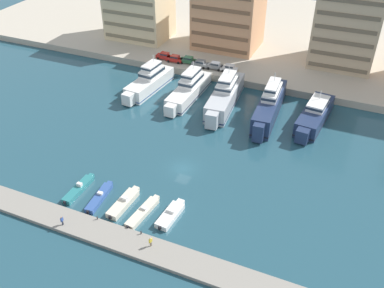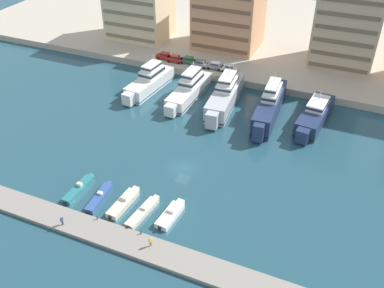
{
  "view_description": "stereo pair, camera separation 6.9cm",
  "coord_description": "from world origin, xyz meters",
  "px_view_note": "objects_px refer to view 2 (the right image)",
  "views": [
    {
      "loc": [
        25.02,
        -54.24,
        47.5
      ],
      "look_at": [
        -0.08,
        4.31,
        2.5
      ],
      "focal_mm": 40.0,
      "sensor_mm": 36.0,
      "label": 1
    },
    {
      "loc": [
        25.09,
        -54.21,
        47.5
      ],
      "look_at": [
        -0.08,
        4.31,
        2.5
      ],
      "focal_mm": 40.0,
      "sensor_mm": 36.0,
      "label": 2
    }
  ],
  "objects_px": {
    "motorboat_teal_far_left": "(79,189)",
    "car_red_left": "(175,58)",
    "yacht_silver_mid_left": "(225,95)",
    "car_white_center_right": "(229,68)",
    "yacht_white_far_left": "(150,81)",
    "pedestrian_near_edge": "(150,241)",
    "yacht_white_left": "(189,89)",
    "yacht_navy_center_left": "(270,105)",
    "car_green_mid_left": "(188,60)",
    "car_grey_center": "(215,65)",
    "motorboat_cream_mid_left": "(124,203)",
    "car_red_far_left": "(164,56)",
    "yacht_navy_center": "(315,115)",
    "car_grey_center_left": "(200,63)",
    "pedestrian_mid_deck": "(62,220)",
    "motorboat_cream_center_left": "(143,212)",
    "motorboat_white_center": "(170,215)",
    "motorboat_blue_left": "(99,197)"
  },
  "relations": [
    {
      "from": "motorboat_cream_center_left",
      "to": "motorboat_white_center",
      "type": "xyz_separation_m",
      "value": [
        4.24,
        1.15,
        0.05
      ]
    },
    {
      "from": "yacht_white_far_left",
      "to": "motorboat_teal_far_left",
      "type": "relative_size",
      "value": 2.29
    },
    {
      "from": "yacht_navy_center",
      "to": "car_red_left",
      "type": "bearing_deg",
      "value": 161.5
    },
    {
      "from": "yacht_white_left",
      "to": "car_red_far_left",
      "type": "distance_m",
      "value": 18.22
    },
    {
      "from": "yacht_white_left",
      "to": "pedestrian_near_edge",
      "type": "bearing_deg",
      "value": -73.4
    },
    {
      "from": "car_red_left",
      "to": "motorboat_blue_left",
      "type": "bearing_deg",
      "value": -78.92
    },
    {
      "from": "motorboat_white_center",
      "to": "motorboat_teal_far_left",
      "type": "bearing_deg",
      "value": -178.08
    },
    {
      "from": "yacht_white_left",
      "to": "motorboat_blue_left",
      "type": "xyz_separation_m",
      "value": [
        0.32,
        -37.19,
        -1.7
      ]
    },
    {
      "from": "motorboat_teal_far_left",
      "to": "car_grey_center",
      "type": "bearing_deg",
      "value": 83.77
    },
    {
      "from": "yacht_white_left",
      "to": "yacht_navy_center_left",
      "type": "distance_m",
      "value": 18.86
    },
    {
      "from": "yacht_white_left",
      "to": "motorboat_teal_far_left",
      "type": "bearing_deg",
      "value": -96.17
    },
    {
      "from": "motorboat_teal_far_left",
      "to": "car_red_left",
      "type": "xyz_separation_m",
      "value": [
        -5.45,
        49.36,
        2.21
      ]
    },
    {
      "from": "yacht_navy_center_left",
      "to": "motorboat_white_center",
      "type": "height_order",
      "value": "yacht_navy_center_left"
    },
    {
      "from": "yacht_navy_center_left",
      "to": "pedestrian_mid_deck",
      "type": "xyz_separation_m",
      "value": [
        -20.05,
        -43.52,
        -1.14
      ]
    },
    {
      "from": "motorboat_blue_left",
      "to": "motorboat_cream_center_left",
      "type": "relative_size",
      "value": 0.96
    },
    {
      "from": "motorboat_teal_far_left",
      "to": "motorboat_cream_mid_left",
      "type": "bearing_deg",
      "value": -0.29
    },
    {
      "from": "car_green_mid_left",
      "to": "car_grey_center_left",
      "type": "height_order",
      "value": "same"
    },
    {
      "from": "motorboat_cream_mid_left",
      "to": "car_grey_center_left",
      "type": "relative_size",
      "value": 1.93
    },
    {
      "from": "yacht_silver_mid_left",
      "to": "car_grey_center_left",
      "type": "relative_size",
      "value": 5.22
    },
    {
      "from": "yacht_silver_mid_left",
      "to": "motorboat_teal_far_left",
      "type": "xyz_separation_m",
      "value": [
        -12.68,
        -36.45,
        -2.02
      ]
    },
    {
      "from": "yacht_white_far_left",
      "to": "motorboat_cream_mid_left",
      "type": "relative_size",
      "value": 2.28
    },
    {
      "from": "yacht_navy_center",
      "to": "yacht_silver_mid_left",
      "type": "bearing_deg",
      "value": -178.91
    },
    {
      "from": "yacht_silver_mid_left",
      "to": "motorboat_cream_mid_left",
      "type": "distance_m",
      "value": 36.77
    },
    {
      "from": "motorboat_cream_center_left",
      "to": "motorboat_blue_left",
      "type": "bearing_deg",
      "value": 178.59
    },
    {
      "from": "yacht_silver_mid_left",
      "to": "pedestrian_near_edge",
      "type": "bearing_deg",
      "value": -84.47
    },
    {
      "from": "yacht_silver_mid_left",
      "to": "car_red_left",
      "type": "distance_m",
      "value": 22.26
    },
    {
      "from": "motorboat_blue_left",
      "to": "car_white_center_right",
      "type": "relative_size",
      "value": 1.87
    },
    {
      "from": "yacht_navy_center_left",
      "to": "car_red_left",
      "type": "xyz_separation_m",
      "value": [
        -28.25,
        13.65,
        -0.01
      ]
    },
    {
      "from": "yacht_navy_center",
      "to": "car_grey_center_left",
      "type": "xyz_separation_m",
      "value": [
        -30.45,
        12.38,
        0.79
      ]
    },
    {
      "from": "car_red_far_left",
      "to": "pedestrian_mid_deck",
      "type": "relative_size",
      "value": 2.56
    },
    {
      "from": "car_grey_center_left",
      "to": "pedestrian_near_edge",
      "type": "xyz_separation_m",
      "value": [
        15.23,
        -55.48,
        -1.11
      ]
    },
    {
      "from": "car_grey_center_left",
      "to": "motorboat_cream_center_left",
      "type": "bearing_deg",
      "value": -77.75
    },
    {
      "from": "yacht_white_left",
      "to": "motorboat_cream_mid_left",
      "type": "distance_m",
      "value": 37.17
    },
    {
      "from": "motorboat_white_center",
      "to": "car_red_left",
      "type": "bearing_deg",
      "value": 114.36
    },
    {
      "from": "yacht_silver_mid_left",
      "to": "motorboat_cream_center_left",
      "type": "distance_m",
      "value": 37.1
    },
    {
      "from": "yacht_navy_center",
      "to": "car_red_far_left",
      "type": "bearing_deg",
      "value": 162.2
    },
    {
      "from": "motorboat_teal_far_left",
      "to": "car_grey_center",
      "type": "height_order",
      "value": "car_grey_center"
    },
    {
      "from": "motorboat_blue_left",
      "to": "car_green_mid_left",
      "type": "distance_m",
      "value": 50.8
    },
    {
      "from": "pedestrian_mid_deck",
      "to": "motorboat_cream_mid_left",
      "type": "bearing_deg",
      "value": 52.86
    },
    {
      "from": "yacht_silver_mid_left",
      "to": "car_white_center_right",
      "type": "xyz_separation_m",
      "value": [
        -3.54,
        13.1,
        0.19
      ]
    },
    {
      "from": "yacht_navy_center",
      "to": "car_grey_center_left",
      "type": "bearing_deg",
      "value": 157.88
    },
    {
      "from": "yacht_white_far_left",
      "to": "pedestrian_mid_deck",
      "type": "xyz_separation_m",
      "value": [
        8.69,
        -44.28,
        -0.66
      ]
    },
    {
      "from": "yacht_white_far_left",
      "to": "motorboat_teal_far_left",
      "type": "height_order",
      "value": "yacht_white_far_left"
    },
    {
      "from": "yacht_white_far_left",
      "to": "yacht_white_left",
      "type": "relative_size",
      "value": 0.93
    },
    {
      "from": "yacht_white_far_left",
      "to": "car_white_center_right",
      "type": "relative_size",
      "value": 4.35
    },
    {
      "from": "yacht_navy_center_left",
      "to": "pedestrian_near_edge",
      "type": "bearing_deg",
      "value": -98.11
    },
    {
      "from": "car_grey_center",
      "to": "motorboat_cream_mid_left",
      "type": "bearing_deg",
      "value": -86.28
    },
    {
      "from": "car_green_mid_left",
      "to": "car_grey_center",
      "type": "bearing_deg",
      "value": -3.67
    },
    {
      "from": "yacht_white_far_left",
      "to": "pedestrian_near_edge",
      "type": "distance_m",
      "value": 48.44
    },
    {
      "from": "yacht_white_left",
      "to": "motorboat_teal_far_left",
      "type": "distance_m",
      "value": 37.05
    }
  ]
}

